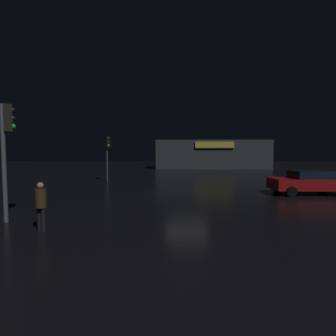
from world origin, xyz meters
name	(u,v)px	position (x,y,z in m)	size (l,w,h in m)	color
ground_plane	(187,194)	(0.00, 0.00, 0.00)	(120.00, 120.00, 0.00)	black
store_building	(211,154)	(5.40, 26.87, 2.27)	(17.93, 7.88, 4.54)	#33383D
traffic_signal_main	(6,140)	(-6.82, -6.16, 2.97)	(0.43, 0.42, 4.25)	#595B60
traffic_signal_opposite	(108,147)	(-6.66, 6.96, 3.03)	(0.42, 0.42, 3.95)	#595B60
car_near	(309,182)	(7.42, 0.23, 0.75)	(4.39, 2.11, 1.43)	#A51414
pedestrian	(41,203)	(-5.05, -7.21, 0.91)	(0.42, 0.42, 1.58)	black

